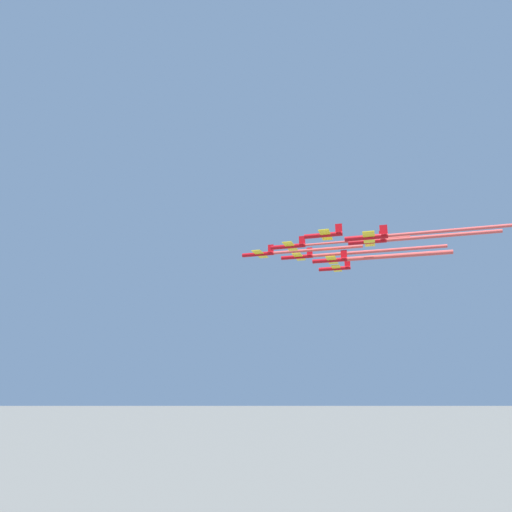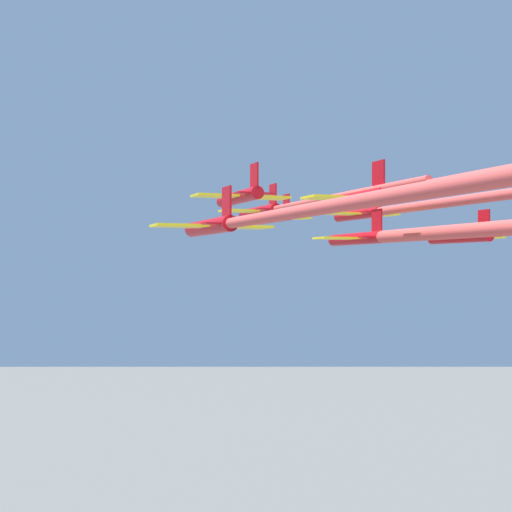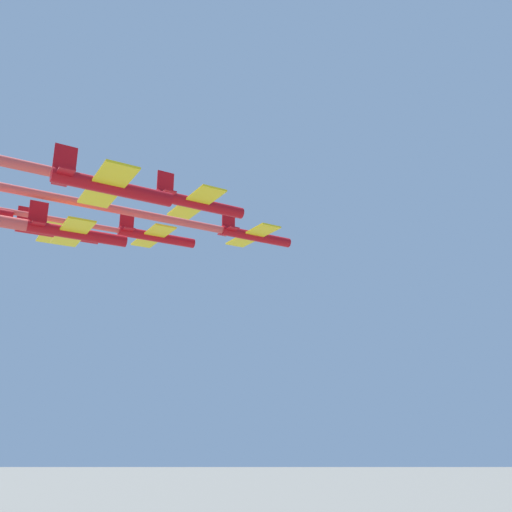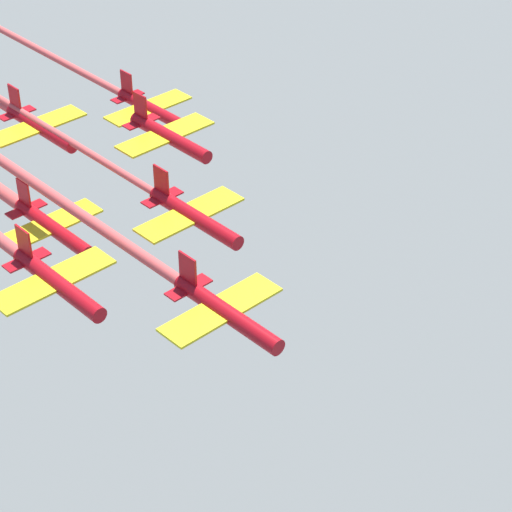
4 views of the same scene
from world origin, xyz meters
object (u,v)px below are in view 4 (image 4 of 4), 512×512
(jet_6, at_px, (150,108))
(jet_4, at_px, (51,226))
(jet_2, at_px, (55,281))
(jet_3, at_px, (167,135))
(jet_0, at_px, (224,310))
(jet_1, at_px, (192,215))
(jet_7, at_px, (39,126))

(jet_6, bearing_deg, jet_4, 29.54)
(jet_2, distance_m, jet_6, 37.64)
(jet_4, height_order, jet_6, jet_6)
(jet_6, bearing_deg, jet_3, 59.53)
(jet_4, bearing_deg, jet_3, 180.00)
(jet_0, bearing_deg, jet_3, -120.47)
(jet_1, xyz_separation_m, jet_3, (-8.80, -10.99, 0.50))
(jet_0, distance_m, jet_4, 24.58)
(jet_0, bearing_deg, jet_1, -120.47)
(jet_6, bearing_deg, jet_2, 40.36)
(jet_0, height_order, jet_2, jet_0)
(jet_1, xyz_separation_m, jet_4, (5.33, -13.03, -3.74))
(jet_3, height_order, jet_6, jet_3)
(jet_0, relative_size, jet_1, 1.00)
(jet_4, distance_m, jet_7, 14.44)
(jet_2, bearing_deg, jet_6, -139.64)
(jet_4, distance_m, jet_6, 24.62)
(jet_1, height_order, jet_6, jet_1)
(jet_1, distance_m, jet_3, 14.09)
(jet_7, bearing_deg, jet_0, 78.91)
(jet_0, relative_size, jet_6, 1.00)
(jet_1, bearing_deg, jet_6, -120.47)
(jet_0, distance_m, jet_6, 42.39)
(jet_2, height_order, jet_6, jet_2)
(jet_3, xyz_separation_m, jet_4, (14.13, -2.04, -4.24))
(jet_3, height_order, jet_4, jet_3)
(jet_6, bearing_deg, jet_1, 59.53)
(jet_1, height_order, jet_7, jet_1)
(jet_3, relative_size, jet_4, 1.00)
(jet_1, distance_m, jet_7, 24.28)
(jet_3, bearing_deg, jet_0, 59.53)
(jet_0, bearing_deg, jet_4, -90.00)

